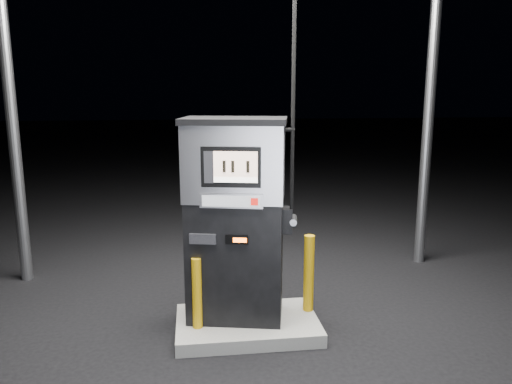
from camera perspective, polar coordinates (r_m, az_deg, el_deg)
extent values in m
plane|color=black|center=(5.92, -0.99, -15.60)|extent=(80.00, 80.00, 0.00)
cube|color=slate|center=(5.88, -1.00, -14.95)|extent=(1.60, 1.00, 0.15)
cylinder|color=gray|center=(7.63, -26.09, 7.05)|extent=(0.16, 0.16, 4.50)
cylinder|color=gray|center=(8.08, 19.10, 7.78)|extent=(0.16, 0.16, 4.50)
cube|color=black|center=(5.66, -2.36, -7.65)|extent=(1.15, 0.81, 1.38)
cube|color=silver|center=(5.40, -2.45, 3.42)|extent=(1.17, 0.84, 0.83)
cube|color=black|center=(5.35, -2.50, 8.15)|extent=(1.23, 0.89, 0.07)
cube|color=black|center=(5.09, -2.89, 2.84)|extent=(0.61, 0.16, 0.42)
cube|color=beige|center=(5.06, -2.36, 3.18)|extent=(0.44, 0.10, 0.26)
cube|color=white|center=(5.08, -2.35, 1.40)|extent=(0.44, 0.10, 0.06)
cube|color=silver|center=(5.15, -2.85, -1.03)|extent=(0.65, 0.17, 0.15)
cube|color=#909397|center=(5.14, -2.88, -1.07)|extent=(0.59, 0.13, 0.12)
cube|color=red|center=(5.11, -0.19, -1.13)|extent=(0.08, 0.02, 0.08)
cube|color=black|center=(5.26, -2.20, -5.48)|extent=(0.24, 0.07, 0.10)
cube|color=#FF5A0C|center=(5.24, -1.86, -5.53)|extent=(0.14, 0.03, 0.05)
cube|color=black|center=(5.31, -6.12, -5.36)|extent=(0.29, 0.09, 0.11)
cube|color=black|center=(5.49, 3.61, -3.20)|extent=(0.15, 0.22, 0.27)
cylinder|color=gray|center=(5.49, 4.30, -3.21)|extent=(0.13, 0.25, 0.08)
cylinder|color=black|center=(5.27, 4.36, 16.33)|extent=(0.05, 0.05, 3.41)
cylinder|color=#C4910A|center=(5.54, -6.76, -11.42)|extent=(0.12, 0.12, 0.79)
cylinder|color=#C4910A|center=(5.92, 6.05, -9.22)|extent=(0.15, 0.15, 0.91)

